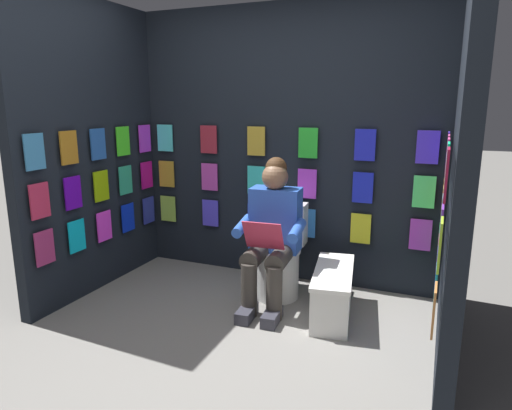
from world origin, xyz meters
name	(u,v)px	position (x,y,z in m)	size (l,w,h in m)	color
ground_plane	(194,365)	(0.00, 0.00, 0.00)	(30.00, 30.00, 0.00)	gray
display_wall_back	(285,147)	(0.00, -1.69, 1.22)	(2.89, 0.14, 2.45)	black
display_wall_left	(461,168)	(-1.44, -0.82, 1.22)	(0.14, 1.64, 2.45)	black
display_wall_right	(91,150)	(1.44, -0.82, 1.22)	(0.14, 1.64, 2.45)	black
toilet	(279,257)	(-0.11, -1.26, 0.33)	(0.42, 0.57, 0.77)	white
person_reading	(271,233)	(-0.13, -1.03, 0.60)	(0.55, 0.71, 1.19)	blue
comic_longbox_near	(333,292)	(-0.64, -1.02, 0.19)	(0.41, 0.83, 0.37)	white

